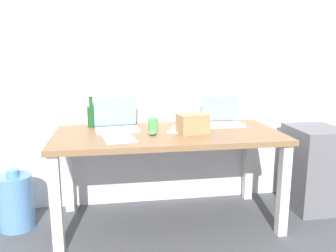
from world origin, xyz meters
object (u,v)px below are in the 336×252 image
object	(u,v)px
laptop_left	(116,122)
beer_bottle	(91,116)
laptop_right	(222,119)
cardboard_box	(193,124)
desk	(168,144)
coffee_mug	(153,124)
filing_cabinet	(313,168)
water_cooler_jug	(16,202)
computer_mouse	(153,133)

from	to	relation	value
laptop_left	beer_bottle	xyz separation A→B (m)	(-0.20, 0.14, 0.03)
laptop_right	cardboard_box	bearing A→B (deg)	-139.78
desk	coffee_mug	bearing A→B (deg)	132.39
laptop_right	filing_cabinet	size ratio (longest dim) A/B	0.45
cardboard_box	filing_cabinet	size ratio (longest dim) A/B	0.31
desk	coffee_mug	world-z (taller)	coffee_mug
laptop_left	beer_bottle	distance (m)	0.24
coffee_mug	water_cooler_jug	xyz separation A→B (m)	(-1.07, -0.02, -0.57)
beer_bottle	filing_cabinet	distance (m)	1.94
computer_mouse	water_cooler_jug	xyz separation A→B (m)	(-1.05, 0.15, -0.54)
desk	water_cooler_jug	xyz separation A→B (m)	(-1.17, 0.09, -0.43)
laptop_right	desk	bearing A→B (deg)	-156.89
desk	cardboard_box	world-z (taller)	cardboard_box
laptop_left	beer_bottle	world-z (taller)	laptop_left
desk	beer_bottle	bearing A→B (deg)	153.50
desk	filing_cabinet	distance (m)	1.32
desk	laptop_right	world-z (taller)	laptop_right
laptop_left	laptop_right	size ratio (longest dim) A/B	1.10
desk	coffee_mug	size ratio (longest dim) A/B	18.11
cardboard_box	coffee_mug	world-z (taller)	cardboard_box
desk	beer_bottle	world-z (taller)	beer_bottle
laptop_right	filing_cabinet	distance (m)	0.91
desk	filing_cabinet	xyz separation A→B (m)	(1.28, 0.07, -0.29)
coffee_mug	water_cooler_jug	distance (m)	1.22
desk	water_cooler_jug	bearing A→B (deg)	175.68
desk	beer_bottle	distance (m)	0.68
desk	laptop_left	world-z (taller)	laptop_left
computer_mouse	cardboard_box	size ratio (longest dim) A/B	0.45
coffee_mug	water_cooler_jug	bearing A→B (deg)	-178.88
beer_bottle	laptop_right	bearing A→B (deg)	-4.26
computer_mouse	filing_cabinet	size ratio (longest dim) A/B	0.14
laptop_left	filing_cabinet	world-z (taller)	laptop_left
laptop_left	cardboard_box	bearing A→B (deg)	-20.41
beer_bottle	coffee_mug	distance (m)	0.52
laptop_right	cardboard_box	distance (m)	0.41
desk	laptop_left	xyz separation A→B (m)	(-0.39, 0.16, 0.15)
desk	laptop_right	bearing A→B (deg)	23.11
beer_bottle	filing_cabinet	xyz separation A→B (m)	(1.87, -0.22, -0.47)
laptop_right	water_cooler_jug	size ratio (longest dim) A/B	0.68
desk	computer_mouse	distance (m)	0.18
desk	cardboard_box	distance (m)	0.25
laptop_left	computer_mouse	world-z (taller)	laptop_left
laptop_left	laptop_right	distance (m)	0.88
laptop_left	laptop_right	bearing A→B (deg)	3.59
computer_mouse	beer_bottle	bearing A→B (deg)	164.27
beer_bottle	coffee_mug	xyz separation A→B (m)	(0.48, -0.18, -0.05)
beer_bottle	computer_mouse	size ratio (longest dim) A/B	2.50
water_cooler_jug	filing_cabinet	size ratio (longest dim) A/B	0.66
laptop_left	beer_bottle	bearing A→B (deg)	145.61
laptop_left	cardboard_box	xyz separation A→B (m)	(0.57, -0.21, 0.01)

